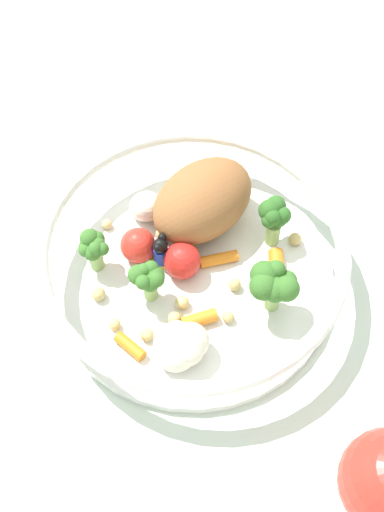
# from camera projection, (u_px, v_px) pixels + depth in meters

# --- Properties ---
(ground_plane) EXTENTS (2.40, 2.40, 0.00)m
(ground_plane) POSITION_uv_depth(u_px,v_px,m) (192.00, 279.00, 0.54)
(ground_plane) COLOR silver
(food_container) EXTENTS (0.25, 0.25, 0.07)m
(food_container) POSITION_uv_depth(u_px,v_px,m) (193.00, 249.00, 0.52)
(food_container) COLOR white
(food_container) RESTS_ON ground_plane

